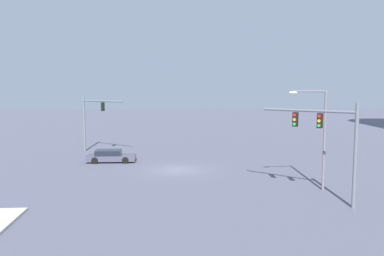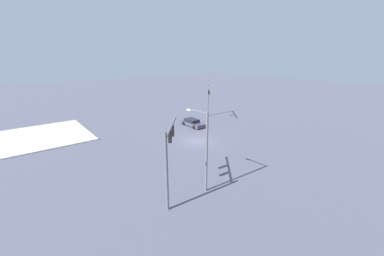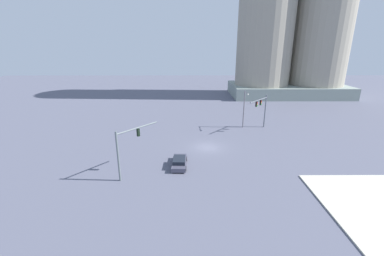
{
  "view_description": "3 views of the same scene",
  "coord_description": "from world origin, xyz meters",
  "px_view_note": "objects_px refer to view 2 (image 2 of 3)",
  "views": [
    {
      "loc": [
        34.42,
        -1.13,
        7.45
      ],
      "look_at": [
        -2.35,
        1.5,
        3.52
      ],
      "focal_mm": 36.54,
      "sensor_mm": 36.0,
      "label": 1
    },
    {
      "loc": [
        20.31,
        24.32,
        11.71
      ],
      "look_at": [
        1.6,
        0.65,
        2.45
      ],
      "focal_mm": 22.3,
      "sensor_mm": 36.0,
      "label": 2
    },
    {
      "loc": [
        -2.62,
        -37.68,
        15.59
      ],
      "look_at": [
        -2.43,
        0.54,
        3.06
      ],
      "focal_mm": 24.02,
      "sensor_mm": 36.0,
      "label": 3
    }
  ],
  "objects_px": {
    "traffic_signal_opposite_side": "(169,150)",
    "streetlamp_curved_arm": "(204,145)",
    "traffic_signal_near_corner": "(208,96)",
    "sedan_car_approaching": "(193,123)"
  },
  "relations": [
    {
      "from": "traffic_signal_opposite_side",
      "to": "streetlamp_curved_arm",
      "type": "bearing_deg",
      "value": -59.86
    },
    {
      "from": "traffic_signal_opposite_side",
      "to": "streetlamp_curved_arm",
      "type": "relative_size",
      "value": 0.89
    },
    {
      "from": "traffic_signal_near_corner",
      "to": "streetlamp_curved_arm",
      "type": "bearing_deg",
      "value": -4.04
    },
    {
      "from": "sedan_car_approaching",
      "to": "traffic_signal_near_corner",
      "type": "bearing_deg",
      "value": 115.77
    },
    {
      "from": "traffic_signal_near_corner",
      "to": "sedan_car_approaching",
      "type": "height_order",
      "value": "traffic_signal_near_corner"
    },
    {
      "from": "traffic_signal_near_corner",
      "to": "streetlamp_curved_arm",
      "type": "distance_m",
      "value": 26.18
    },
    {
      "from": "streetlamp_curved_arm",
      "to": "sedan_car_approaching",
      "type": "bearing_deg",
      "value": -37.34
    },
    {
      "from": "traffic_signal_opposite_side",
      "to": "streetlamp_curved_arm",
      "type": "xyz_separation_m",
      "value": [
        -3.17,
        0.62,
        -0.12
      ]
    },
    {
      "from": "traffic_signal_near_corner",
      "to": "streetlamp_curved_arm",
      "type": "relative_size",
      "value": 0.86
    },
    {
      "from": "streetlamp_curved_arm",
      "to": "sedan_car_approaching",
      "type": "relative_size",
      "value": 1.52
    }
  ]
}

